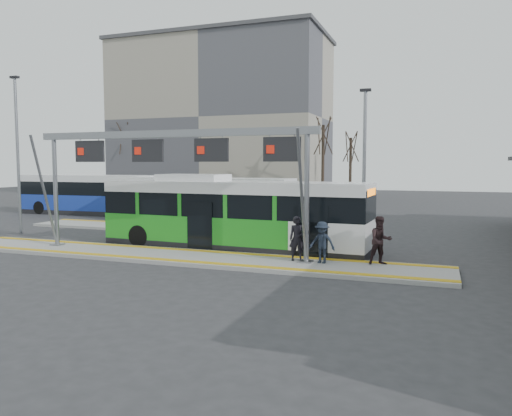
% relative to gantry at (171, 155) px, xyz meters
% --- Properties ---
extents(ground, '(120.00, 120.00, 0.00)m').
position_rel_gantry_xyz_m(ground, '(0.35, -0.25, -4.30)').
color(ground, '#2D2D30').
rests_on(ground, ground).
extents(platform_main, '(22.00, 3.00, 0.15)m').
position_rel_gantry_xyz_m(platform_main, '(0.35, -0.25, -4.22)').
color(platform_main, gray).
rests_on(platform_main, ground).
extents(platform_second, '(20.00, 3.00, 0.15)m').
position_rel_gantry_xyz_m(platform_second, '(-3.65, 7.75, -4.22)').
color(platform_second, gray).
rests_on(platform_second, ground).
extents(tactile_main, '(22.00, 2.65, 0.02)m').
position_rel_gantry_xyz_m(tactile_main, '(0.35, -0.25, -4.14)').
color(tactile_main, gold).
rests_on(tactile_main, platform_main).
extents(tactile_second, '(20.00, 0.35, 0.02)m').
position_rel_gantry_xyz_m(tactile_second, '(-3.65, 8.90, -4.14)').
color(tactile_second, gold).
rests_on(tactile_second, platform_second).
extents(gantry, '(13.00, 1.68, 5.20)m').
position_rel_gantry_xyz_m(gantry, '(0.00, 0.00, 0.00)').
color(gantry, slate).
rests_on(gantry, platform_main).
extents(apartment_block, '(24.50, 12.50, 18.40)m').
position_rel_gantry_xyz_m(apartment_block, '(-13.65, 35.75, 4.91)').
color(apartment_block, gray).
rests_on(apartment_block, ground).
extents(hero_bus, '(12.67, 3.22, 3.45)m').
position_rel_gantry_xyz_m(hero_bus, '(1.66, 2.70, -2.72)').
color(hero_bus, black).
rests_on(hero_bus, ground).
extents(bg_bus_green, '(12.21, 3.08, 3.03)m').
position_rel_gantry_xyz_m(bg_bus_green, '(-4.11, 11.55, -2.80)').
color(bg_bus_green, black).
rests_on(bg_bus_green, ground).
extents(bg_bus_blue, '(11.93, 3.03, 3.09)m').
position_rel_gantry_xyz_m(bg_bus_blue, '(-14.93, 13.81, -2.77)').
color(bg_bus_blue, black).
rests_on(bg_bus_blue, ground).
extents(passenger_a, '(0.76, 0.66, 1.75)m').
position_rel_gantry_xyz_m(passenger_a, '(5.43, 0.25, -3.27)').
color(passenger_a, black).
rests_on(passenger_a, platform_main).
extents(passenger_b, '(1.10, 1.02, 1.83)m').
position_rel_gantry_xyz_m(passenger_b, '(8.57, 0.59, -3.24)').
color(passenger_b, black).
rests_on(passenger_b, platform_main).
extents(passenger_c, '(1.09, 0.70, 1.60)m').
position_rel_gantry_xyz_m(passenger_c, '(6.45, 0.10, -3.35)').
color(passenger_c, '#19212D').
rests_on(passenger_c, platform_main).
extents(tree_left, '(1.40, 1.40, 8.59)m').
position_rel_gantry_xyz_m(tree_left, '(0.34, 27.50, 2.21)').
color(tree_left, '#382B21').
rests_on(tree_left, ground).
extents(tree_mid, '(1.40, 1.40, 7.45)m').
position_rel_gantry_xyz_m(tree_mid, '(2.19, 31.83, 1.35)').
color(tree_mid, '#382B21').
rests_on(tree_mid, ground).
extents(tree_far, '(1.40, 1.40, 8.97)m').
position_rel_gantry_xyz_m(tree_far, '(-23.26, 30.19, 2.50)').
color(tree_far, '#382B21').
rests_on(tree_far, ground).
extents(lamp_west, '(0.50, 0.25, 8.79)m').
position_rel_gantry_xyz_m(lamp_west, '(-11.64, 3.28, 0.34)').
color(lamp_west, slate).
rests_on(lamp_west, ground).
extents(lamp_east, '(0.50, 0.25, 7.36)m').
position_rel_gantry_xyz_m(lamp_east, '(7.30, 5.00, -0.38)').
color(lamp_east, slate).
rests_on(lamp_east, ground).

